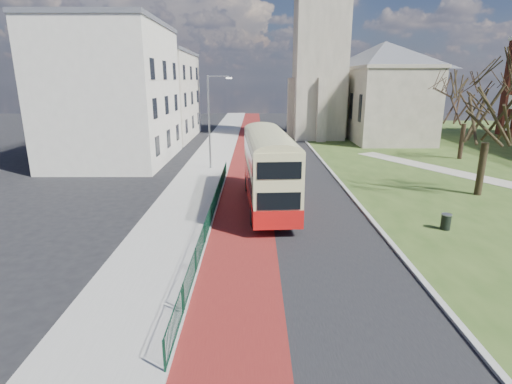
{
  "coord_description": "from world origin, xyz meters",
  "views": [
    {
      "loc": [
        -0.52,
        -17.06,
        7.71
      ],
      "look_at": [
        -0.46,
        3.26,
        2.0
      ],
      "focal_mm": 28.0,
      "sensor_mm": 36.0,
      "label": 1
    }
  ],
  "objects_px": {
    "streetlamp": "(211,117)",
    "litter_bin": "(446,222)",
    "winter_tree_far": "(468,95)",
    "winter_tree_near": "(492,99)",
    "bus": "(268,166)"
  },
  "relations": [
    {
      "from": "streetlamp",
      "to": "litter_bin",
      "type": "distance_m",
      "value": 21.02
    },
    {
      "from": "litter_bin",
      "to": "streetlamp",
      "type": "bearing_deg",
      "value": 132.62
    },
    {
      "from": "streetlamp",
      "to": "litter_bin",
      "type": "height_order",
      "value": "streetlamp"
    },
    {
      "from": "winter_tree_near",
      "to": "litter_bin",
      "type": "relative_size",
      "value": 10.82
    },
    {
      "from": "winter_tree_far",
      "to": "litter_bin",
      "type": "distance_m",
      "value": 23.17
    },
    {
      "from": "winter_tree_far",
      "to": "winter_tree_near",
      "type": "bearing_deg",
      "value": -111.75
    },
    {
      "from": "streetlamp",
      "to": "litter_bin",
      "type": "bearing_deg",
      "value": -47.38
    },
    {
      "from": "litter_bin",
      "to": "bus",
      "type": "bearing_deg",
      "value": 155.76
    },
    {
      "from": "winter_tree_near",
      "to": "litter_bin",
      "type": "distance_m",
      "value": 10.48
    },
    {
      "from": "winter_tree_near",
      "to": "winter_tree_far",
      "type": "bearing_deg",
      "value": 68.25
    },
    {
      "from": "bus",
      "to": "winter_tree_near",
      "type": "relative_size",
      "value": 1.18
    },
    {
      "from": "streetlamp",
      "to": "litter_bin",
      "type": "xyz_separation_m",
      "value": [
        13.96,
        -15.17,
        -4.12
      ]
    },
    {
      "from": "bus",
      "to": "winter_tree_far",
      "type": "height_order",
      "value": "winter_tree_far"
    },
    {
      "from": "streetlamp",
      "to": "bus",
      "type": "relative_size",
      "value": 0.72
    },
    {
      "from": "winter_tree_far",
      "to": "litter_bin",
      "type": "bearing_deg",
      "value": -118.11
    }
  ]
}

